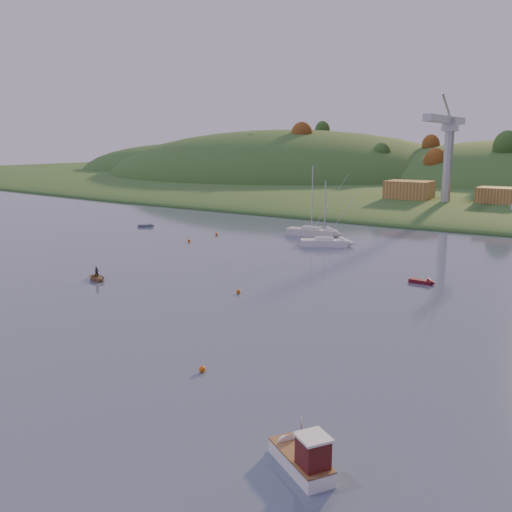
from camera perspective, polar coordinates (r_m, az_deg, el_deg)
The scene contains 19 objects.
shore_slope at distance 189.14m, azimuth 21.43°, elevation 5.46°, with size 640.00×150.00×7.00m, color #2D5421.
hill_left_far at distance 308.31m, azimuth -6.90°, elevation 8.16°, with size 120.00×100.00×32.00m, color #2D5421.
hill_left at distance 255.28m, azimuth 3.01°, elevation 7.57°, with size 170.00×140.00×44.00m, color #2D5421.
hillside_trees at distance 208.65m, azimuth 22.63°, elevation 5.86°, with size 280.00×50.00×32.00m, color #284B1A, non-canonical shape.
wharf at distance 146.21m, azimuth 19.70°, elevation 4.53°, with size 42.00×16.00×2.40m, color slate.
shed_west at distance 150.45m, azimuth 15.06°, elevation 6.36°, with size 11.00×8.00×4.80m, color brown.
shed_east at distance 146.15m, azimuth 23.02°, elevation 5.55°, with size 9.00×7.00×4.00m, color brown.
dock_crane at distance 142.61m, azimuth 18.58°, elevation 10.89°, with size 3.20×28.00×20.30m.
fishing_boat at distance 32.19m, azimuth 4.19°, elevation -19.04°, with size 5.34×4.19×3.37m.
sailboat_near at distance 105.03m, azimuth 5.58°, elevation 2.46°, with size 9.44×3.98×12.69m.
sailboat_far at distance 94.88m, azimuth 6.84°, elevation 1.42°, with size 7.95×5.68×10.76m.
canoe at distance 73.71m, azimuth -15.60°, elevation -2.12°, with size 2.33×3.26×0.68m, color #9A7955.
paddler at distance 73.62m, azimuth -15.62°, elevation -1.81°, with size 0.54×0.35×1.48m, color black.
red_tender at distance 72.30m, azimuth 16.61°, elevation -2.52°, with size 3.26×1.24×1.09m.
grey_dinghy at distance 117.64m, azimuth -10.71°, elevation 3.01°, with size 3.35×2.94×1.22m.
buoy_0 at distance 43.80m, azimuth -5.41°, elevation -11.19°, with size 0.50×0.50×0.50m, color #E35B0B.
buoy_1 at distance 64.97m, azimuth -1.78°, elevation -3.57°, with size 0.50×0.50×0.50m, color #E35B0B.
buoy_2 at distance 98.82m, azimuth -6.71°, elevation 1.55°, with size 0.50×0.50×0.50m, color #E35B0B.
buoy_3 at distance 105.42m, azimuth -3.96°, elevation 2.22°, with size 0.50×0.50×0.50m, color #E35B0B.
Camera 1 is at (39.92, -19.09, 17.05)m, focal length 40.00 mm.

